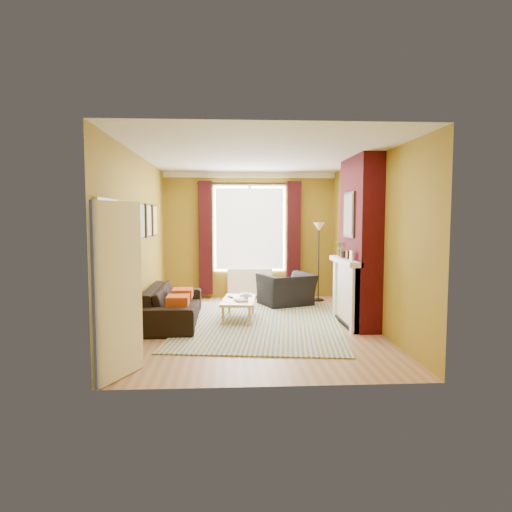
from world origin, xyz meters
name	(u,v)px	position (x,y,z in m)	size (l,w,h in m)	color
ground	(257,326)	(0.00, 0.00, 0.00)	(5.50, 5.50, 0.00)	#956643
room_walls	(293,242)	(0.64, 0.27, 1.39)	(3.82, 5.54, 2.83)	olive
striped_rug	(261,323)	(0.07, 0.11, 0.01)	(3.11, 3.99, 0.02)	#366496
sofa	(173,305)	(-1.42, 0.30, 0.31)	(2.15, 0.84, 0.63)	black
armchair	(287,290)	(0.71, 1.70, 0.33)	(1.01, 0.88, 0.66)	black
coffee_table	(239,301)	(-0.29, 0.46, 0.33)	(0.67, 1.16, 0.37)	tan
wicker_stool	(272,293)	(0.44, 1.94, 0.21)	(0.34, 0.34, 0.43)	olive
floor_lamp	(319,239)	(1.47, 2.21, 1.34)	(0.31, 0.31, 1.70)	black
book_a	(236,301)	(-0.35, 0.25, 0.38)	(0.20, 0.27, 0.03)	#999999
book_b	(240,294)	(-0.26, 0.87, 0.38)	(0.23, 0.31, 0.02)	#999999
mug	(246,297)	(-0.16, 0.39, 0.42)	(0.11, 0.11, 0.10)	#999999
tv_remote	(231,297)	(-0.44, 0.64, 0.38)	(0.10, 0.18, 0.02)	#27272A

